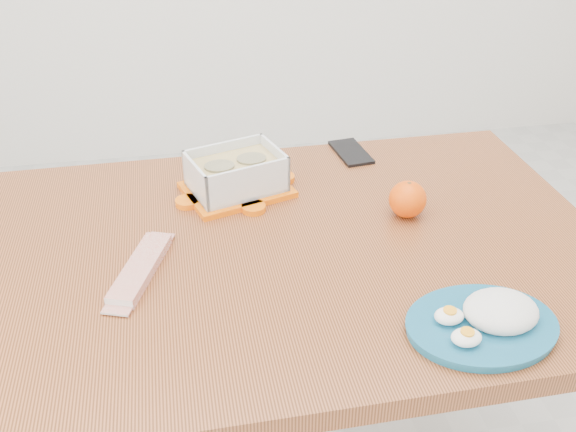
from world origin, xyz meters
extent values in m
plane|color=#B7B7B2|center=(0.00, 0.00, 0.00)|extent=(3.50, 3.50, 0.00)
cube|color=#9C522C|center=(-0.18, -0.19, 0.73)|extent=(1.20, 0.81, 0.04)
cylinder|color=brown|center=(-0.72, 0.13, 0.35)|extent=(0.06, 0.06, 0.71)
cylinder|color=brown|center=(0.34, 0.15, 0.35)|extent=(0.06, 0.06, 0.71)
cube|color=#FE6A07|center=(-0.26, 0.01, 0.76)|extent=(0.25, 0.21, 0.01)
cube|color=silver|center=(-0.26, 0.01, 0.80)|extent=(0.21, 0.18, 0.08)
cube|color=tan|center=(-0.26, 0.01, 0.79)|extent=(0.20, 0.17, 0.05)
cylinder|color=#89805A|center=(-0.29, 0.00, 0.81)|extent=(0.08, 0.08, 0.02)
cylinder|color=#89805A|center=(-0.22, 0.02, 0.81)|extent=(0.08, 0.08, 0.02)
sphere|color=#FF6505|center=(0.06, -0.14, 0.79)|extent=(0.07, 0.07, 0.07)
cylinder|color=#165B7E|center=(0.07, -0.48, 0.76)|extent=(0.24, 0.24, 0.01)
ellipsoid|color=white|center=(0.10, -0.47, 0.79)|extent=(0.12, 0.10, 0.05)
ellipsoid|color=white|center=(0.02, -0.46, 0.78)|extent=(0.05, 0.04, 0.02)
ellipsoid|color=white|center=(0.02, -0.51, 0.78)|extent=(0.05, 0.04, 0.02)
cube|color=#B22009|center=(-0.45, -0.24, 0.76)|extent=(0.11, 0.20, 0.02)
cube|color=black|center=(0.03, 0.14, 0.75)|extent=(0.08, 0.14, 0.01)
camera|label=1|loc=(-0.35, -1.15, 1.42)|focal=40.00mm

